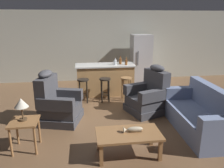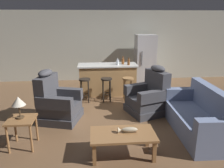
# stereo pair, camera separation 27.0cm
# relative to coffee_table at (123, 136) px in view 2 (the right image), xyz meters

# --- Properties ---
(ground_plane) EXTENTS (12.00, 12.00, 0.00)m
(ground_plane) POSITION_rel_coffee_table_xyz_m (-0.04, 1.93, -0.36)
(ground_plane) COLOR brown
(back_wall) EXTENTS (12.00, 0.05, 2.60)m
(back_wall) POSITION_rel_coffee_table_xyz_m (-0.04, 5.06, 0.94)
(back_wall) COLOR #B2B2A3
(back_wall) RESTS_ON ground_plane
(coffee_table) EXTENTS (1.10, 0.60, 0.42)m
(coffee_table) POSITION_rel_coffee_table_xyz_m (0.00, 0.00, 0.00)
(coffee_table) COLOR olive
(coffee_table) RESTS_ON ground_plane
(fish_figurine) EXTENTS (0.34, 0.10, 0.10)m
(fish_figurine) POSITION_rel_coffee_table_xyz_m (0.08, 0.03, 0.10)
(fish_figurine) COLOR #4C3823
(fish_figurine) RESTS_ON coffee_table
(couch) EXTENTS (0.90, 1.93, 0.94)m
(couch) POSITION_rel_coffee_table_xyz_m (1.68, 0.65, -0.02)
(couch) COLOR #707FA3
(couch) RESTS_ON ground_plane
(recliner_near_lamp) EXTENTS (1.03, 1.03, 1.20)m
(recliner_near_lamp) POSITION_rel_coffee_table_xyz_m (-1.33, 1.52, 0.06)
(recliner_near_lamp) COLOR #3D3D42
(recliner_near_lamp) RESTS_ON ground_plane
(recliner_near_island) EXTENTS (1.07, 1.07, 1.20)m
(recliner_near_island) POSITION_rel_coffee_table_xyz_m (0.89, 1.75, 0.06)
(recliner_near_island) COLOR #3D3D42
(recliner_near_island) RESTS_ON ground_plane
(end_table) EXTENTS (0.48, 0.48, 0.56)m
(end_table) POSITION_rel_coffee_table_xyz_m (-1.79, 0.42, 0.10)
(end_table) COLOR olive
(end_table) RESTS_ON ground_plane
(table_lamp) EXTENTS (0.24, 0.24, 0.41)m
(table_lamp) POSITION_rel_coffee_table_xyz_m (-1.80, 0.45, 0.50)
(table_lamp) COLOR #4C3823
(table_lamp) RESTS_ON end_table
(kitchen_island) EXTENTS (1.80, 0.70, 0.95)m
(kitchen_island) POSITION_rel_coffee_table_xyz_m (-0.04, 3.28, 0.11)
(kitchen_island) COLOR #AD7F4C
(kitchen_island) RESTS_ON ground_plane
(bar_stool_left) EXTENTS (0.32, 0.32, 0.68)m
(bar_stool_left) POSITION_rel_coffee_table_xyz_m (-0.73, 2.65, 0.11)
(bar_stool_left) COLOR black
(bar_stool_left) RESTS_ON ground_plane
(bar_stool_middle) EXTENTS (0.32, 0.32, 0.68)m
(bar_stool_middle) POSITION_rel_coffee_table_xyz_m (-0.11, 2.65, 0.11)
(bar_stool_middle) COLOR black
(bar_stool_middle) RESTS_ON ground_plane
(bar_stool_right) EXTENTS (0.32, 0.32, 0.68)m
(bar_stool_right) POSITION_rel_coffee_table_xyz_m (0.50, 2.65, 0.11)
(bar_stool_right) COLOR olive
(bar_stool_right) RESTS_ON ground_plane
(refrigerator) EXTENTS (0.70, 0.69, 1.76)m
(refrigerator) POSITION_rel_coffee_table_xyz_m (1.41, 4.48, 0.52)
(refrigerator) COLOR #B7B7BC
(refrigerator) RESTS_ON ground_plane
(bottle_tall_green) EXTENTS (0.08, 0.08, 0.22)m
(bottle_tall_green) POSITION_rel_coffee_table_xyz_m (0.59, 3.14, 0.67)
(bottle_tall_green) COLOR brown
(bottle_tall_green) RESTS_ON kitchen_island
(bottle_short_amber) EXTENTS (0.09, 0.09, 0.20)m
(bottle_short_amber) POSITION_rel_coffee_table_xyz_m (0.26, 3.20, 0.66)
(bottle_short_amber) COLOR silver
(bottle_short_amber) RESTS_ON kitchen_island
(bottle_wine_dark) EXTENTS (0.09, 0.09, 0.24)m
(bottle_wine_dark) POSITION_rel_coffee_table_xyz_m (0.44, 3.32, 0.68)
(bottle_wine_dark) COLOR brown
(bottle_wine_dark) RESTS_ON kitchen_island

